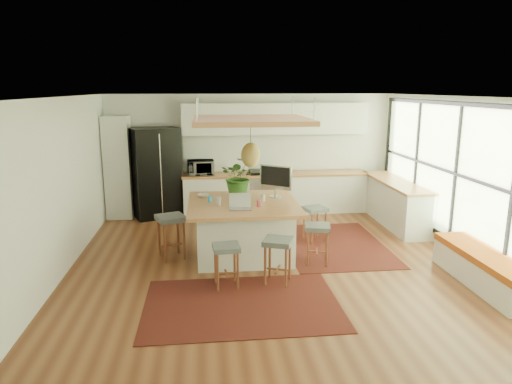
{
  "coord_description": "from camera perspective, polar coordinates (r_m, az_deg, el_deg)",
  "views": [
    {
      "loc": [
        -1.04,
        -7.13,
        2.84
      ],
      "look_at": [
        -0.2,
        0.5,
        1.1
      ],
      "focal_mm": 32.43,
      "sensor_mm": 36.0,
      "label": 1
    }
  ],
  "objects": [
    {
      "name": "floor",
      "position": [
        7.74,
        1.9,
        -8.75
      ],
      "size": [
        7.0,
        7.0,
        0.0
      ],
      "primitive_type": "plane",
      "color": "#5E2E1A",
      "rests_on": "ground"
    },
    {
      "name": "ceiling",
      "position": [
        7.2,
        2.06,
        11.66
      ],
      "size": [
        7.0,
        7.0,
        0.0
      ],
      "primitive_type": "plane",
      "rotation": [
        3.14,
        0.0,
        0.0
      ],
      "color": "white",
      "rests_on": "ground"
    },
    {
      "name": "wall_back",
      "position": [
        10.78,
        -0.7,
        4.83
      ],
      "size": [
        6.5,
        0.0,
        6.5
      ],
      "primitive_type": "plane",
      "rotation": [
        1.57,
        0.0,
        0.0
      ],
      "color": "white",
      "rests_on": "ground"
    },
    {
      "name": "wall_front",
      "position": [
        4.05,
        9.16,
        -8.93
      ],
      "size": [
        6.5,
        0.0,
        6.5
      ],
      "primitive_type": "plane",
      "rotation": [
        -1.57,
        0.0,
        0.0
      ],
      "color": "white",
      "rests_on": "ground"
    },
    {
      "name": "wall_left",
      "position": [
        7.61,
        -23.04,
        0.45
      ],
      "size": [
        0.0,
        7.0,
        7.0
      ],
      "primitive_type": "plane",
      "rotation": [
        1.57,
        0.0,
        1.57
      ],
      "color": "white",
      "rests_on": "ground"
    },
    {
      "name": "wall_right",
      "position": [
        8.45,
        24.36,
        1.48
      ],
      "size": [
        0.0,
        7.0,
        7.0
      ],
      "primitive_type": "plane",
      "rotation": [
        1.57,
        0.0,
        -1.57
      ],
      "color": "white",
      "rests_on": "ground"
    },
    {
      "name": "window_wall",
      "position": [
        8.43,
        24.21,
        1.81
      ],
      "size": [
        0.1,
        6.2,
        2.6
      ],
      "primitive_type": null,
      "color": "black",
      "rests_on": "wall_right"
    },
    {
      "name": "pantry",
      "position": [
        10.62,
        -16.59,
        2.95
      ],
      "size": [
        0.55,
        0.6,
        2.25
      ],
      "primitive_type": "cube",
      "color": "white",
      "rests_on": "floor"
    },
    {
      "name": "back_counter_base",
      "position": [
        10.7,
        2.42,
        -0.2
      ],
      "size": [
        4.2,
        0.6,
        0.88
      ],
      "primitive_type": "cube",
      "color": "white",
      "rests_on": "floor"
    },
    {
      "name": "back_counter_top",
      "position": [
        10.61,
        2.44,
        2.22
      ],
      "size": [
        4.24,
        0.64,
        0.05
      ],
      "primitive_type": "cube",
      "color": "#A6653B",
      "rests_on": "back_counter_base"
    },
    {
      "name": "backsplash",
      "position": [
        10.83,
        2.22,
        4.85
      ],
      "size": [
        4.2,
        0.02,
        0.8
      ],
      "primitive_type": "cube",
      "color": "white",
      "rests_on": "wall_back"
    },
    {
      "name": "upper_cabinets",
      "position": [
        10.59,
        2.39,
        9.03
      ],
      "size": [
        4.2,
        0.34,
        0.7
      ],
      "primitive_type": "cube",
      "color": "white",
      "rests_on": "wall_back"
    },
    {
      "name": "range",
      "position": [
        10.65,
        1.09,
        0.08
      ],
      "size": [
        0.76,
        0.62,
        1.0
      ],
      "primitive_type": null,
      "color": "#A5A5AA",
      "rests_on": "floor"
    },
    {
      "name": "right_counter_base",
      "position": [
        10.24,
        16.73,
        -1.33
      ],
      "size": [
        0.6,
        2.5,
        0.88
      ],
      "primitive_type": "cube",
      "color": "white",
      "rests_on": "floor"
    },
    {
      "name": "right_counter_top",
      "position": [
        10.14,
        16.9,
        1.19
      ],
      "size": [
        0.64,
        2.54,
        0.05
      ],
      "primitive_type": "cube",
      "color": "#A6653B",
      "rests_on": "right_counter_base"
    },
    {
      "name": "window_bench",
      "position": [
        7.6,
        26.2,
        -8.52
      ],
      "size": [
        0.52,
        2.0,
        0.5
      ],
      "primitive_type": null,
      "color": "white",
      "rests_on": "floor"
    },
    {
      "name": "ceiling_panel",
      "position": [
        7.6,
        -0.67,
        6.82
      ],
      "size": [
        1.86,
        1.86,
        0.8
      ],
      "primitive_type": null,
      "color": "#A6653B",
      "rests_on": "ceiling"
    },
    {
      "name": "rug_near",
      "position": [
        6.36,
        -1.74,
        -13.69
      ],
      "size": [
        2.6,
        1.8,
        0.01
      ],
      "primitive_type": "cube",
      "color": "black",
      "rests_on": "floor"
    },
    {
      "name": "rug_right",
      "position": [
        8.71,
        9.56,
        -6.41
      ],
      "size": [
        1.8,
        2.6,
        0.01
      ],
      "primitive_type": "cube",
      "color": "black",
      "rests_on": "floor"
    },
    {
      "name": "fridge",
      "position": [
        10.52,
        -12.24,
        2.0
      ],
      "size": [
        1.2,
        1.08,
        1.99
      ],
      "primitive_type": null,
      "rotation": [
        0.0,
        0.0,
        0.37
      ],
      "color": "black",
      "rests_on": "floor"
    },
    {
      "name": "island",
      "position": [
        7.98,
        -1.6,
        -4.53
      ],
      "size": [
        1.85,
        1.85,
        0.93
      ],
      "primitive_type": null,
      "color": "#A6653B",
      "rests_on": "floor"
    },
    {
      "name": "stool_near_left",
      "position": [
        6.76,
        -3.68,
        -8.8
      ],
      "size": [
        0.41,
        0.41,
        0.64
      ],
      "primitive_type": null,
      "rotation": [
        0.0,
        0.0,
        0.09
      ],
      "color": "#4D5355",
      "rests_on": "floor"
    },
    {
      "name": "stool_near_right",
      "position": [
        6.89,
        2.69,
        -8.39
      ],
      "size": [
        0.52,
        0.52,
        0.68
      ],
      "primitive_type": null,
      "rotation": [
        0.0,
        0.0,
        -0.36
      ],
      "color": "#4D5355",
      "rests_on": "floor"
    },
    {
      "name": "stool_right_front",
      "position": [
        7.66,
        7.56,
        -6.26
      ],
      "size": [
        0.47,
        0.47,
        0.67
      ],
      "primitive_type": null,
      "rotation": [
        0.0,
        0.0,
        1.34
      ],
      "color": "#4D5355",
      "rests_on": "floor"
    },
    {
      "name": "stool_right_back",
      "position": [
        8.78,
        7.25,
        -3.77
      ],
      "size": [
        0.49,
        0.49,
        0.65
      ],
      "primitive_type": null,
      "rotation": [
        0.0,
        0.0,
        1.88
      ],
      "color": "#4D5355",
      "rests_on": "floor"
    },
    {
      "name": "stool_left_side",
      "position": [
        7.97,
        -10.38,
        -5.6
      ],
      "size": [
        0.57,
        0.57,
        0.75
      ],
      "primitive_type": null,
      "rotation": [
        0.0,
        0.0,
        -1.2
      ],
      "color": "#4D5355",
      "rests_on": "floor"
    },
    {
      "name": "laptop",
      "position": [
        7.39,
        -1.96,
        -1.25
      ],
      "size": [
        0.36,
        0.38,
        0.26
      ],
      "primitive_type": null,
      "rotation": [
        0.0,
        0.0,
        -0.03
      ],
      "color": "#A5A5AA",
      "rests_on": "island"
    },
    {
      "name": "monitor",
      "position": [
        8.19,
        2.43,
        1.15
      ],
      "size": [
        0.64,
        0.55,
        0.58
      ],
      "primitive_type": null,
      "rotation": [
        0.0,
        0.0,
        -0.63
      ],
      "color": "#A5A5AA",
      "rests_on": "island"
    },
    {
      "name": "microwave",
      "position": [
        10.45,
        -6.85,
        3.23
      ],
      "size": [
        0.6,
        0.36,
        0.4
      ],
      "primitive_type": "imported",
      "rotation": [
        0.0,
        0.0,
        0.06
      ],
      "color": "#A5A5AA",
      "rests_on": "back_counter_top"
    },
    {
      "name": "island_plant",
      "position": [
        8.27,
        -2.08,
        1.42
      ],
      "size": [
        0.67,
        0.74,
        0.56
      ],
      "primitive_type": "imported",
      "rotation": [
        0.0,
        0.0,
        0.03
      ],
      "color": "#1E4C19",
      "rests_on": "island"
    },
    {
      "name": "island_bowl",
      "position": [
        8.31,
        -6.52,
        -0.42
      ],
      "size": [
        0.26,
        0.26,
        0.05
      ],
      "primitive_type": "imported",
      "rotation": [
        0.0,
        0.0,
        -0.36
      ],
      "color": "silver",
      "rests_on": "island"
    },
    {
      "name": "island_bottle_0",
      "position": [
        7.91,
        -5.66,
        -0.55
      ],
      "size": [
        0.07,
        0.07,
        0.19
      ],
      "primitive_type": "cylinder",
      "color": "#39ACE5",
      "rests_on": "island"
    },
    {
      "name": "island_bottle_1",
      "position": [
        7.67,
        -4.51,
        -0.95
      ],
      "size": [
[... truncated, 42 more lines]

